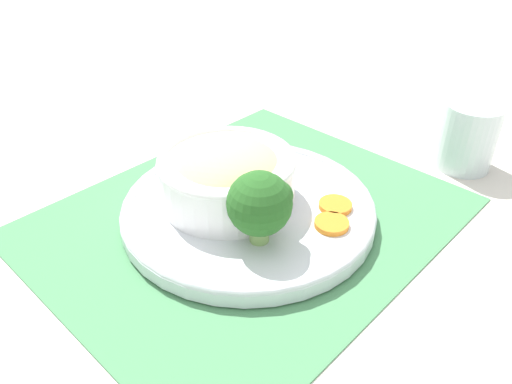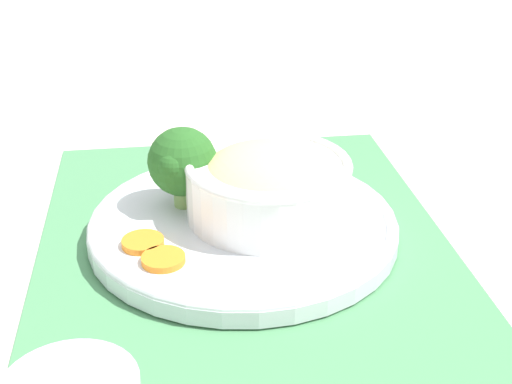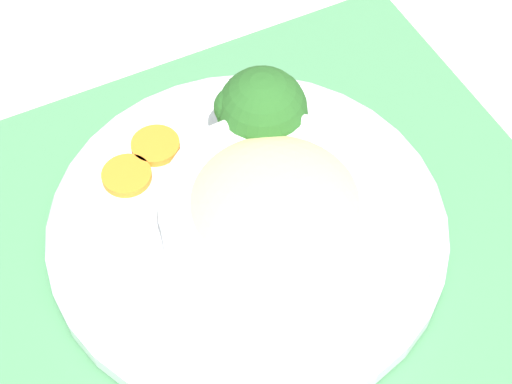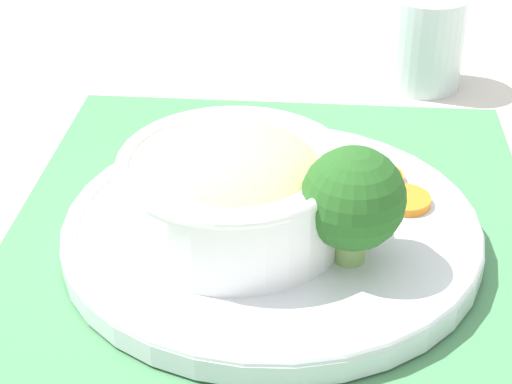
% 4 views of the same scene
% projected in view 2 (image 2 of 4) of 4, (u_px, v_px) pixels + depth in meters
% --- Properties ---
extents(ground_plane, '(4.00, 4.00, 0.00)m').
position_uv_depth(ground_plane, '(243.00, 238.00, 0.70)').
color(ground_plane, beige).
extents(placemat, '(0.49, 0.41, 0.00)m').
position_uv_depth(placemat, '(243.00, 236.00, 0.70)').
color(placemat, '#4C8C59').
rests_on(placemat, ground_plane).
extents(plate, '(0.30, 0.30, 0.02)m').
position_uv_depth(plate, '(243.00, 224.00, 0.69)').
color(plate, silver).
rests_on(plate, placemat).
extents(bowl, '(0.16, 0.16, 0.07)m').
position_uv_depth(bowl, '(268.00, 182.00, 0.69)').
color(bowl, white).
rests_on(bowl, plate).
extents(broccoli_floret, '(0.07, 0.07, 0.08)m').
position_uv_depth(broccoli_floret, '(182.00, 162.00, 0.70)').
color(broccoli_floret, '#84AD5B').
rests_on(broccoli_floret, plate).
extents(carrot_slice_near, '(0.04, 0.04, 0.01)m').
position_uv_depth(carrot_slice_near, '(143.00, 242.00, 0.65)').
color(carrot_slice_near, orange).
rests_on(carrot_slice_near, plate).
extents(carrot_slice_middle, '(0.04, 0.04, 0.01)m').
position_uv_depth(carrot_slice_middle, '(163.00, 259.00, 0.62)').
color(carrot_slice_middle, orange).
rests_on(carrot_slice_middle, plate).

